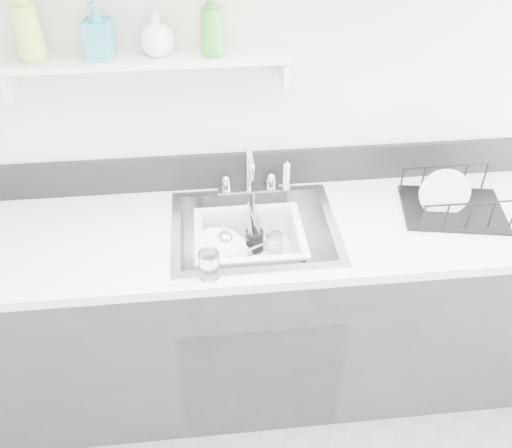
{
  "coord_description": "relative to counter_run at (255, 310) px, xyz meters",
  "views": [
    {
      "loc": [
        -0.16,
        -0.43,
        2.23
      ],
      "look_at": [
        0.0,
        1.14,
        0.98
      ],
      "focal_mm": 38.0,
      "sensor_mm": 36.0,
      "label": 1
    }
  ],
  "objects": [
    {
      "name": "room_shell",
      "position": [
        0.0,
        -0.8,
        1.22
      ],
      "size": [
        3.5,
        3.0,
        2.6
      ],
      "color": "silver",
      "rests_on": "ground"
    },
    {
      "name": "plate_stack",
      "position": [
        -0.13,
        -0.02,
        0.34
      ],
      "size": [
        0.27,
        0.26,
        0.11
      ],
      "rotation": [
        0.0,
        0.0,
        0.09
      ],
      "color": "white",
      "rests_on": "wash_tub"
    },
    {
      "name": "ladle",
      "position": [
        -0.07,
        -0.0,
        0.35
      ],
      "size": [
        0.28,
        0.3,
        0.09
      ],
      "primitive_type": null,
      "rotation": [
        0.0,
        0.0,
        -0.87
      ],
      "color": "silver",
      "rests_on": "wash_tub"
    },
    {
      "name": "soap_bottle_d",
      "position": [
        -0.12,
        0.21,
        1.18
      ],
      "size": [
        0.09,
        0.09,
        0.22
      ],
      "primitive_type": "imported",
      "rotation": [
        0.0,
        0.0,
        0.02
      ],
      "color": "green",
      "rests_on": "wall_shelf"
    },
    {
      "name": "wall_shelf",
      "position": [
        -0.35,
        0.23,
        1.05
      ],
      "size": [
        1.0,
        0.16,
        0.12
      ],
      "color": "silver",
      "rests_on": "room_shell"
    },
    {
      "name": "counter_run",
      "position": [
        0.0,
        0.0,
        0.0
      ],
      "size": [
        3.2,
        0.62,
        0.92
      ],
      "color": "#2A2A2D",
      "rests_on": "ground"
    },
    {
      "name": "wash_tub",
      "position": [
        -0.02,
        -0.01,
        0.37
      ],
      "size": [
        0.48,
        0.42,
        0.16
      ],
      "primitive_type": null,
      "rotation": [
        0.0,
        0.0,
        0.21
      ],
      "color": "white",
      "rests_on": "sink"
    },
    {
      "name": "sink",
      "position": [
        0.0,
        0.0,
        0.37
      ],
      "size": [
        0.64,
        0.52,
        0.2
      ],
      "primitive_type": null,
      "color": "silver",
      "rests_on": "counter_run"
    },
    {
      "name": "bowl_small",
      "position": [
        0.06,
        -0.05,
        0.32
      ],
      "size": [
        0.12,
        0.12,
        0.03
      ],
      "primitive_type": "imported",
      "rotation": [
        0.0,
        0.0,
        0.09
      ],
      "color": "white",
      "rests_on": "wash_tub"
    },
    {
      "name": "side_sprayer",
      "position": [
        0.16,
        0.25,
        0.53
      ],
      "size": [
        0.03,
        0.03,
        0.14
      ],
      "primitive_type": "cylinder",
      "color": "white",
      "rests_on": "counter_run"
    },
    {
      "name": "soap_bottle_a",
      "position": [
        -0.72,
        0.23,
        1.2
      ],
      "size": [
        0.13,
        0.13,
        0.25
      ],
      "primitive_type": "imported",
      "rotation": [
        0.0,
        0.0,
        0.44
      ],
      "color": "#C6DA56",
      "rests_on": "wall_shelf"
    },
    {
      "name": "tumbler_in_tub",
      "position": [
        0.08,
        0.01,
        0.36
      ],
      "size": [
        0.09,
        0.09,
        0.1
      ],
      "primitive_type": "cylinder",
      "rotation": [
        0.0,
        0.0,
        -0.4
      ],
      "color": "white",
      "rests_on": "wash_tub"
    },
    {
      "name": "soap_bottle_b",
      "position": [
        -0.5,
        0.22,
        1.16
      ],
      "size": [
        0.09,
        0.1,
        0.19
      ],
      "primitive_type": "imported",
      "rotation": [
        0.0,
        0.0,
        -0.13
      ],
      "color": "teal",
      "rests_on": "wall_shelf"
    },
    {
      "name": "utensil_cup",
      "position": [
        0.0,
        0.06,
        0.36
      ],
      "size": [
        0.07,
        0.07,
        0.25
      ],
      "rotation": [
        0.0,
        0.0,
        0.2
      ],
      "color": "black",
      "rests_on": "wash_tub"
    },
    {
      "name": "tumbler_counter",
      "position": [
        -0.18,
        -0.25,
        0.51
      ],
      "size": [
        0.09,
        0.09,
        0.1
      ],
      "primitive_type": "cylinder",
      "rotation": [
        0.0,
        0.0,
        -0.25
      ],
      "color": "white",
      "rests_on": "counter_run"
    },
    {
      "name": "faucet",
      "position": [
        0.0,
        0.25,
        0.52
      ],
      "size": [
        0.26,
        0.18,
        0.23
      ],
      "color": "silver",
      "rests_on": "counter_run"
    },
    {
      "name": "dish_rack",
      "position": [
        0.8,
        0.03,
        0.53
      ],
      "size": [
        0.45,
        0.37,
        0.14
      ],
      "primitive_type": null,
      "rotation": [
        0.0,
        0.0,
        -0.19
      ],
      "color": "black",
      "rests_on": "counter_run"
    },
    {
      "name": "soap_bottle_c",
      "position": [
        -0.31,
        0.23,
        1.15
      ],
      "size": [
        0.13,
        0.13,
        0.15
      ],
      "primitive_type": "imported",
      "rotation": [
        0.0,
        0.0,
        -0.11
      ],
      "color": "white",
      "rests_on": "wall_shelf"
    },
    {
      "name": "backsplash",
      "position": [
        0.0,
        0.3,
        0.54
      ],
      "size": [
        3.2,
        0.02,
        0.16
      ],
      "primitive_type": "cube",
      "color": "black",
      "rests_on": "counter_run"
    }
  ]
}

